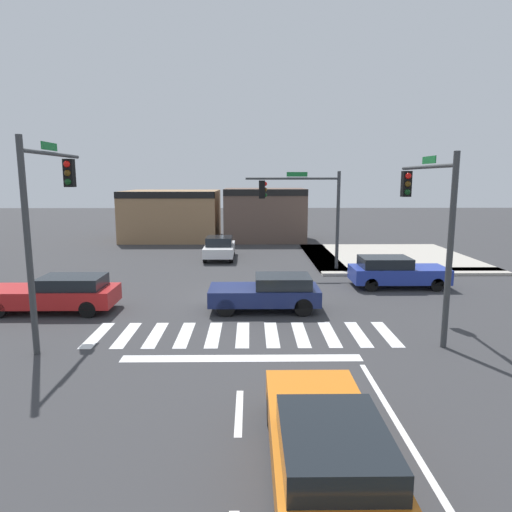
{
  "coord_description": "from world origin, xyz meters",
  "views": [
    {
      "loc": [
        0.25,
        -18.73,
        5.02
      ],
      "look_at": [
        0.5,
        1.05,
        1.65
      ],
      "focal_mm": 32.04,
      "sensor_mm": 36.0,
      "label": 1
    }
  ],
  "objects_px": {
    "traffic_signal_southwest": "(47,204)",
    "car_red": "(56,293)",
    "traffic_signal_southeast": "(429,210)",
    "car_orange": "(326,443)",
    "car_blue": "(395,272)",
    "car_navy": "(268,292)",
    "car_white": "(220,248)",
    "traffic_signal_northeast": "(303,202)"
  },
  "relations": [
    {
      "from": "car_navy",
      "to": "car_blue",
      "type": "height_order",
      "value": "car_blue"
    },
    {
      "from": "traffic_signal_northeast",
      "to": "car_orange",
      "type": "distance_m",
      "value": 17.86
    },
    {
      "from": "car_orange",
      "to": "car_blue",
      "type": "distance_m",
      "value": 14.86
    },
    {
      "from": "traffic_signal_northeast",
      "to": "car_white",
      "type": "xyz_separation_m",
      "value": [
        -4.78,
        3.95,
        -3.04
      ]
    },
    {
      "from": "traffic_signal_southwest",
      "to": "car_navy",
      "type": "height_order",
      "value": "traffic_signal_southwest"
    },
    {
      "from": "car_navy",
      "to": "car_white",
      "type": "height_order",
      "value": "car_white"
    },
    {
      "from": "traffic_signal_northeast",
      "to": "car_orange",
      "type": "relative_size",
      "value": 1.16
    },
    {
      "from": "traffic_signal_southwest",
      "to": "car_blue",
      "type": "xyz_separation_m",
      "value": [
        12.95,
        6.67,
        -3.51
      ]
    },
    {
      "from": "car_red",
      "to": "car_white",
      "type": "relative_size",
      "value": 1.17
    },
    {
      "from": "traffic_signal_southeast",
      "to": "car_orange",
      "type": "bearing_deg",
      "value": 149.88
    },
    {
      "from": "traffic_signal_southwest",
      "to": "car_red",
      "type": "distance_m",
      "value": 4.71
    },
    {
      "from": "traffic_signal_southwest",
      "to": "car_blue",
      "type": "relative_size",
      "value": 1.41
    },
    {
      "from": "traffic_signal_southeast",
      "to": "car_blue",
      "type": "bearing_deg",
      "value": -9.0
    },
    {
      "from": "car_white",
      "to": "car_red",
      "type": "bearing_deg",
      "value": -25.44
    },
    {
      "from": "traffic_signal_southwest",
      "to": "car_blue",
      "type": "height_order",
      "value": "traffic_signal_southwest"
    },
    {
      "from": "traffic_signal_southwest",
      "to": "car_white",
      "type": "height_order",
      "value": "traffic_signal_southwest"
    },
    {
      "from": "traffic_signal_southeast",
      "to": "car_red",
      "type": "bearing_deg",
      "value": 80.7
    },
    {
      "from": "traffic_signal_northeast",
      "to": "car_red",
      "type": "xyz_separation_m",
      "value": [
        -10.22,
        -7.5,
        -3.06
      ]
    },
    {
      "from": "traffic_signal_northeast",
      "to": "traffic_signal_southeast",
      "type": "bearing_deg",
      "value": 107.12
    },
    {
      "from": "car_orange",
      "to": "car_navy",
      "type": "relative_size",
      "value": 1.11
    },
    {
      "from": "traffic_signal_southwest",
      "to": "traffic_signal_northeast",
      "type": "relative_size",
      "value": 1.15
    },
    {
      "from": "traffic_signal_northeast",
      "to": "car_orange",
      "type": "xyz_separation_m",
      "value": [
        -1.58,
        -17.52,
        -3.07
      ]
    },
    {
      "from": "traffic_signal_southwest",
      "to": "car_red",
      "type": "relative_size",
      "value": 1.29
    },
    {
      "from": "traffic_signal_southeast",
      "to": "car_orange",
      "type": "xyz_separation_m",
      "value": [
        -4.56,
        -7.86,
        -3.31
      ]
    },
    {
      "from": "traffic_signal_northeast",
      "to": "traffic_signal_southeast",
      "type": "distance_m",
      "value": 10.11
    },
    {
      "from": "car_red",
      "to": "car_navy",
      "type": "height_order",
      "value": "car_red"
    },
    {
      "from": "traffic_signal_southeast",
      "to": "car_orange",
      "type": "height_order",
      "value": "traffic_signal_southeast"
    },
    {
      "from": "traffic_signal_southeast",
      "to": "car_white",
      "type": "bearing_deg",
      "value": 29.67
    },
    {
      "from": "traffic_signal_southwest",
      "to": "car_orange",
      "type": "xyz_separation_m",
      "value": [
        7.45,
        -7.13,
        -3.55
      ]
    },
    {
      "from": "traffic_signal_southeast",
      "to": "car_red",
      "type": "relative_size",
      "value": 1.21
    },
    {
      "from": "car_orange",
      "to": "car_navy",
      "type": "height_order",
      "value": "car_navy"
    },
    {
      "from": "car_blue",
      "to": "car_orange",
      "type": "bearing_deg",
      "value": -111.73
    },
    {
      "from": "traffic_signal_southwest",
      "to": "car_white",
      "type": "relative_size",
      "value": 1.51
    },
    {
      "from": "traffic_signal_southwest",
      "to": "traffic_signal_southeast",
      "type": "distance_m",
      "value": 12.04
    },
    {
      "from": "traffic_signal_northeast",
      "to": "car_navy",
      "type": "distance_m",
      "value": 8.31
    },
    {
      "from": "car_navy",
      "to": "traffic_signal_southwest",
      "type": "bearing_deg",
      "value": 23.31
    },
    {
      "from": "traffic_signal_southwest",
      "to": "traffic_signal_southeast",
      "type": "bearing_deg",
      "value": -86.54
    },
    {
      "from": "traffic_signal_southwest",
      "to": "car_blue",
      "type": "distance_m",
      "value": 14.99
    },
    {
      "from": "car_orange",
      "to": "car_navy",
      "type": "distance_m",
      "value": 10.12
    },
    {
      "from": "car_orange",
      "to": "traffic_signal_southeast",
      "type": "bearing_deg",
      "value": -30.12
    },
    {
      "from": "traffic_signal_southwest",
      "to": "car_navy",
      "type": "bearing_deg",
      "value": -66.69
    },
    {
      "from": "traffic_signal_southwest",
      "to": "car_orange",
      "type": "height_order",
      "value": "traffic_signal_southwest"
    }
  ]
}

